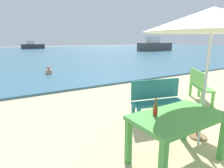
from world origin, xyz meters
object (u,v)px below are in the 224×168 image
Objects in this scene: bench_green_left at (199,84)px; boat_fishing_trawler at (33,46)px; bench_teal_center at (157,98)px; boat_cargo_ship at (155,46)px; beer_bottle_amber at (155,109)px; patio_umbrella at (213,20)px; swimmer_person at (49,71)px; picnic_table_green at (178,122)px; side_table_wood at (200,120)px.

boat_fishing_trawler is (1.44, 39.40, 0.13)m from bench_green_left.
bench_teal_center is 28.81m from boat_cargo_ship.
patio_umbrella reaches higher than beer_bottle_amber.
bench_teal_center and bench_green_left have the same top height.
boat_cargo_ship is (20.67, 13.64, 0.68)m from swimmer_person.
bench_green_left is at bearing 34.84° from patio_umbrella.
picnic_table_green is at bearing -96.07° from boat_fishing_trawler.
swimmer_person is (0.40, 8.27, -0.61)m from beer_bottle_amber.
patio_umbrella is at bearing 5.85° from picnic_table_green.
boat_fishing_trawler is at bearing 85.23° from side_table_wood.
boat_fishing_trawler is at bearing 84.93° from bench_teal_center.
side_table_wood is at bearing 34.99° from patio_umbrella.
bench_teal_center is 2.13m from bench_green_left.
boat_cargo_ship is (16.39, -18.96, 0.25)m from boat_fishing_trawler.
swimmer_person is (0.09, 8.43, -0.41)m from picnic_table_green.
side_table_wood is 1.32× the size of swimmer_person.
patio_umbrella is 1.97× the size of bench_green_left.
beer_bottle_amber is 1.62m from bench_teal_center.
swimmer_person is at bearing 112.63° from bench_green_left.
patio_umbrella is 1.79m from side_table_wood.
picnic_table_green is 30.29m from boat_cargo_ship.
side_table_wood is at bearing 4.61° from beer_bottle_amber.
bench_green_left reaches higher than swimmer_person.
side_table_wood is at bearing -145.18° from bench_green_left.
bench_green_left is 0.18× the size of boat_cargo_ship.
picnic_table_green is at bearing -26.39° from beer_bottle_amber.
bench_green_left is (1.97, 1.37, 0.19)m from side_table_wood.
bench_green_left is at bearing 24.41° from beer_bottle_amber.
picnic_table_green is 1.12× the size of bench_teal_center.
side_table_wood is 0.46× the size of bench_green_left.
bench_teal_center reaches higher than swimmer_person.
beer_bottle_amber is 0.21× the size of bench_teal_center.
patio_umbrella is (0.69, 0.07, 1.47)m from picnic_table_green.
side_table_wood is at bearing 15.06° from picnic_table_green.
bench_green_left reaches higher than side_table_wood.
patio_umbrella reaches higher than bench_green_left.
bench_green_left is 27.13m from boat_cargo_ship.
boat_fishing_trawler is at bearing 84.88° from patio_umbrella.
picnic_table_green is 41.25m from boat_fishing_trawler.
side_table_wood is at bearing -132.23° from boat_cargo_ship.
bench_green_left is (2.23, 1.55, -1.58)m from patio_umbrella.
beer_bottle_amber is 1.62m from patio_umbrella.
picnic_table_green is 2.59× the size of side_table_wood.
picnic_table_green is at bearing -174.15° from patio_umbrella.
swimmer_person is 0.09× the size of boat_fishing_trawler.
picnic_table_green is at bearing -90.59° from swimmer_person.
bench_teal_center is at bearing 43.84° from beer_bottle_amber.
picnic_table_green reaches higher than side_table_wood.
boat_fishing_trawler is at bearing 82.53° from swimmer_person.
beer_bottle_amber is 0.65× the size of swimmer_person.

